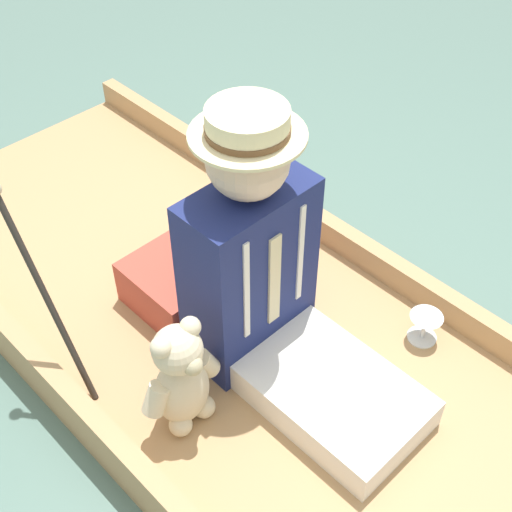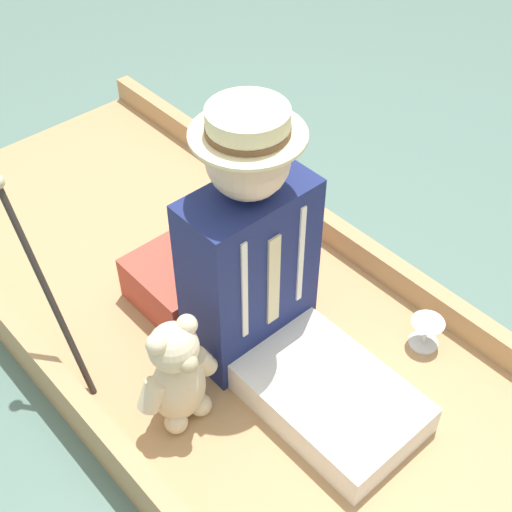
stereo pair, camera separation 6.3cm
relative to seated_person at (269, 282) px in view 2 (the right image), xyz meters
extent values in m
plane|color=slate|center=(0.01, -0.01, -0.44)|extent=(16.00, 16.00, 0.00)
cube|color=tan|center=(0.01, -0.01, -0.39)|extent=(1.18, 3.24, 0.10)
cube|color=tan|center=(-0.55, -0.01, -0.29)|extent=(0.06, 3.24, 0.10)
cube|color=tan|center=(0.57, -0.01, -0.29)|extent=(0.06, 3.24, 0.10)
cube|color=#B24738|center=(-0.02, -0.38, -0.25)|extent=(0.45, 0.32, 0.17)
cube|color=white|center=(0.00, 0.28, -0.28)|extent=(0.36, 0.53, 0.11)
cube|color=navy|center=(0.00, -0.09, -0.03)|extent=(0.40, 0.21, 0.62)
cube|color=beige|center=(0.00, 0.02, 0.02)|extent=(0.04, 0.01, 0.34)
cube|color=white|center=(-0.11, 0.02, 0.05)|extent=(0.02, 0.01, 0.37)
cube|color=white|center=(0.11, 0.02, 0.05)|extent=(0.02, 0.01, 0.37)
sphere|color=beige|center=(0.00, -0.09, 0.40)|extent=(0.23, 0.23, 0.23)
cylinder|color=beige|center=(0.00, -0.09, 0.47)|extent=(0.31, 0.31, 0.01)
cylinder|color=beige|center=(0.00, -0.09, 0.51)|extent=(0.22, 0.22, 0.07)
cylinder|color=brown|center=(0.00, -0.09, 0.49)|extent=(0.22, 0.22, 0.02)
ellipsoid|color=beige|center=(0.34, -0.01, -0.21)|extent=(0.17, 0.14, 0.25)
sphere|color=beige|center=(0.34, -0.01, -0.03)|extent=(0.14, 0.14, 0.14)
sphere|color=tan|center=(0.34, 0.05, -0.04)|extent=(0.06, 0.06, 0.06)
sphere|color=beige|center=(0.29, -0.01, 0.03)|extent=(0.06, 0.06, 0.06)
sphere|color=beige|center=(0.39, -0.01, 0.03)|extent=(0.06, 0.06, 0.06)
cylinder|color=beige|center=(0.25, -0.01, -0.17)|extent=(0.10, 0.06, 0.11)
cylinder|color=beige|center=(0.43, -0.01, -0.17)|extent=(0.10, 0.06, 0.11)
sphere|color=beige|center=(0.30, 0.03, -0.31)|extent=(0.07, 0.07, 0.07)
sphere|color=beige|center=(0.39, 0.03, -0.31)|extent=(0.07, 0.07, 0.07)
cylinder|color=silver|center=(-0.42, 0.31, -0.33)|extent=(0.10, 0.10, 0.01)
cylinder|color=silver|center=(-0.42, 0.31, -0.31)|extent=(0.01, 0.01, 0.05)
cone|color=silver|center=(-0.42, 0.31, -0.26)|extent=(0.11, 0.11, 0.05)
cylinder|color=#2D2823|center=(0.50, -0.40, -0.01)|extent=(0.02, 0.31, 0.66)
camera|label=1|loc=(1.04, 1.02, 1.50)|focal=50.00mm
camera|label=2|loc=(1.00, 1.06, 1.50)|focal=50.00mm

